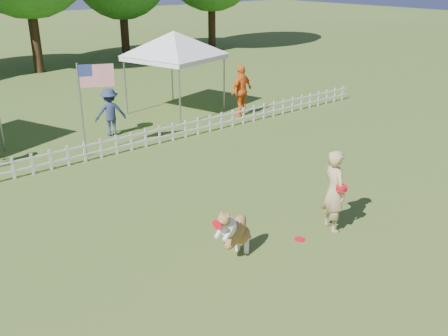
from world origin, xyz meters
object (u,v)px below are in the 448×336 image
Objects in this scene: frisbee_on_turf at (300,239)px; spectator_b at (110,112)px; handler at (334,191)px; flag_pole at (82,111)px; dog at (236,231)px; spectator_c at (241,90)px; canopy_tent_right at (175,73)px.

spectator_b is (0.22, 8.69, 0.78)m from frisbee_on_turf.
flag_pole is at bearing 35.08° from handler.
frisbee_on_turf is (-0.86, 0.10, -0.88)m from handler.
flag_pole is at bearing 71.52° from dog.
handler is 0.94× the size of spectator_c.
dog is 8.53m from spectator_b.
spectator_b is at bearing 88.56° from frisbee_on_turf.
frisbee_on_turf is at bearing -30.10° from dog.
spectator_c is at bearing 26.89° from flag_pole.
canopy_tent_right is at bearing 3.72° from handler.
canopy_tent_right reaches higher than spectator_b.
spectator_c is (4.28, 7.92, 0.06)m from handler.
spectator_c is (5.14, 7.82, 0.94)m from frisbee_on_turf.
spectator_c is (6.58, 7.50, 0.39)m from dog.
flag_pole is at bearing -168.87° from canopy_tent_right.
canopy_tent_right is at bearing 49.43° from flag_pole.
spectator_b reaches higher than dog.
spectator_c is at bearing 31.33° from dog.
spectator_c reaches higher than frisbee_on_turf.
frisbee_on_turf is at bearing 105.11° from spectator_b.
dog is 0.38× the size of canopy_tent_right.
frisbee_on_turf is 0.11× the size of spectator_c.
dog is (-2.30, 0.42, -0.33)m from handler.
canopy_tent_right reaches higher than dog.
canopy_tent_right reaches higher than frisbee_on_turf.
spectator_c reaches higher than handler.
canopy_tent_right is at bearing 70.18° from frisbee_on_turf.
dog reaches higher than frisbee_on_turf.
spectator_b is (-0.64, 8.79, -0.10)m from handler.
flag_pole is (-4.83, -2.45, -0.12)m from canopy_tent_right.
flag_pole is 1.75× the size of spectator_b.
spectator_b is at bearing 22.99° from handler.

